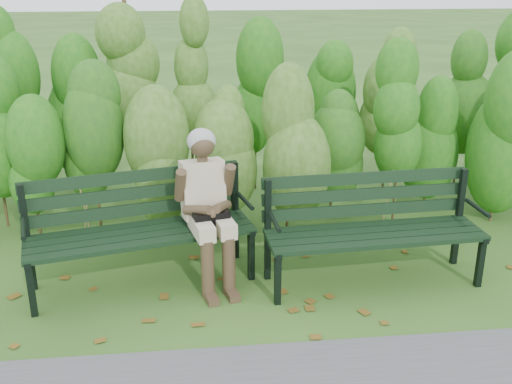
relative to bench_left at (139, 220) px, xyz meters
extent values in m
plane|color=#2B491A|center=(1.05, -0.22, -0.57)|extent=(80.00, 80.00, 0.00)
cylinder|color=#47381E|center=(-1.09, 1.08, -0.17)|extent=(0.03, 0.03, 0.80)
ellipsoid|color=#1D6016|center=(-1.09, 1.08, 0.47)|extent=(0.64, 0.64, 1.44)
cylinder|color=#47381E|center=(-0.47, 1.08, -0.17)|extent=(0.03, 0.03, 0.80)
ellipsoid|color=#1D6016|center=(-0.47, 1.08, 0.47)|extent=(0.64, 0.64, 1.44)
cylinder|color=#47381E|center=(0.14, 1.08, -0.17)|extent=(0.03, 0.03, 0.80)
ellipsoid|color=#1D6016|center=(0.14, 1.08, 0.47)|extent=(0.64, 0.64, 1.44)
cylinder|color=#47381E|center=(0.75, 1.08, -0.17)|extent=(0.03, 0.03, 0.80)
ellipsoid|color=#1D6016|center=(0.75, 1.08, 0.47)|extent=(0.64, 0.64, 1.44)
cylinder|color=#47381E|center=(1.36, 1.08, -0.17)|extent=(0.03, 0.03, 0.80)
ellipsoid|color=#1D6016|center=(1.36, 1.08, 0.47)|extent=(0.64, 0.64, 1.44)
cylinder|color=#47381E|center=(1.97, 1.08, -0.17)|extent=(0.03, 0.03, 0.80)
ellipsoid|color=#1D6016|center=(1.97, 1.08, 0.47)|extent=(0.64, 0.64, 1.44)
cylinder|color=#47381E|center=(2.58, 1.08, -0.17)|extent=(0.03, 0.03, 0.80)
ellipsoid|color=#1D6016|center=(2.58, 1.08, 0.47)|extent=(0.64, 0.64, 1.44)
cylinder|color=#47381E|center=(3.20, 1.08, -0.17)|extent=(0.03, 0.03, 0.80)
ellipsoid|color=#1D6016|center=(3.20, 1.08, 0.47)|extent=(0.64, 0.64, 1.44)
cylinder|color=#47381E|center=(3.81, 1.08, -0.17)|extent=(0.03, 0.03, 0.80)
ellipsoid|color=#1D6016|center=(3.81, 1.08, 0.47)|extent=(0.64, 0.64, 1.44)
cylinder|color=#47381E|center=(-1.63, 2.08, -0.02)|extent=(0.04, 0.04, 1.10)
ellipsoid|color=#224E1C|center=(-1.63, 2.08, 0.86)|extent=(0.70, 0.70, 1.98)
cylinder|color=#47381E|center=(-0.87, 2.08, -0.02)|extent=(0.04, 0.04, 1.10)
ellipsoid|color=#224E1C|center=(-0.87, 2.08, 0.86)|extent=(0.70, 0.70, 1.98)
cylinder|color=#47381E|center=(-0.10, 2.08, -0.02)|extent=(0.04, 0.04, 1.10)
ellipsoid|color=#224E1C|center=(-0.10, 2.08, 0.86)|extent=(0.70, 0.70, 1.98)
cylinder|color=#47381E|center=(0.67, 2.08, -0.02)|extent=(0.04, 0.04, 1.10)
ellipsoid|color=#224E1C|center=(0.67, 2.08, 0.86)|extent=(0.70, 0.70, 1.98)
cylinder|color=#47381E|center=(1.44, 2.08, -0.02)|extent=(0.04, 0.04, 1.10)
ellipsoid|color=#224E1C|center=(1.44, 2.08, 0.86)|extent=(0.70, 0.70, 1.98)
cylinder|color=#47381E|center=(2.21, 2.08, -0.02)|extent=(0.04, 0.04, 1.10)
ellipsoid|color=#224E1C|center=(2.21, 2.08, 0.86)|extent=(0.70, 0.70, 1.98)
cylinder|color=#47381E|center=(2.97, 2.08, -0.02)|extent=(0.04, 0.04, 1.10)
ellipsoid|color=#224E1C|center=(2.97, 2.08, 0.86)|extent=(0.70, 0.70, 1.98)
cylinder|color=#47381E|center=(3.74, 2.08, -0.02)|extent=(0.04, 0.04, 1.10)
ellipsoid|color=#224E1C|center=(3.74, 2.08, 0.86)|extent=(0.70, 0.70, 1.98)
cylinder|color=#47381E|center=(4.51, 2.08, -0.02)|extent=(0.04, 0.04, 1.10)
cube|color=brown|center=(0.58, 0.44, -0.57)|extent=(0.11, 0.09, 0.01)
cube|color=brown|center=(2.53, -0.12, -0.57)|extent=(0.11, 0.10, 0.01)
cube|color=brown|center=(-0.17, 0.49, -0.57)|extent=(0.11, 0.10, 0.01)
cube|color=brown|center=(2.78, -0.19, -0.57)|extent=(0.11, 0.11, 0.01)
cube|color=brown|center=(2.12, -0.19, -0.57)|extent=(0.11, 0.11, 0.01)
cube|color=brown|center=(3.50, 0.30, -0.57)|extent=(0.08, 0.10, 0.01)
cube|color=brown|center=(1.57, -1.36, -0.57)|extent=(0.10, 0.11, 0.01)
cube|color=brown|center=(0.81, 0.33, -0.57)|extent=(0.11, 0.10, 0.01)
cube|color=brown|center=(3.22, -0.12, -0.57)|extent=(0.11, 0.11, 0.01)
cube|color=brown|center=(1.62, 0.32, -0.57)|extent=(0.08, 0.09, 0.01)
cube|color=brown|center=(0.39, 0.53, -0.57)|extent=(0.10, 0.09, 0.01)
cube|color=brown|center=(0.59, -0.89, -0.57)|extent=(0.11, 0.11, 0.01)
cube|color=brown|center=(3.06, 0.42, -0.57)|extent=(0.08, 0.10, 0.01)
cube|color=brown|center=(0.16, -0.32, -0.57)|extent=(0.09, 0.07, 0.01)
cube|color=brown|center=(0.28, 0.77, -0.57)|extent=(0.11, 0.11, 0.01)
cube|color=brown|center=(-0.03, 0.64, -0.57)|extent=(0.11, 0.11, 0.01)
cube|color=brown|center=(2.31, -0.70, -0.57)|extent=(0.10, 0.08, 0.01)
cube|color=brown|center=(-0.53, 0.49, -0.57)|extent=(0.10, 0.08, 0.01)
cube|color=brown|center=(0.46, 0.54, -0.57)|extent=(0.11, 0.10, 0.01)
cube|color=brown|center=(3.01, -0.62, -0.57)|extent=(0.11, 0.10, 0.01)
cube|color=brown|center=(2.52, 0.28, -0.57)|extent=(0.11, 0.11, 0.01)
cube|color=brown|center=(-0.10, 0.50, -0.57)|extent=(0.11, 0.10, 0.01)
cube|color=brown|center=(3.19, -0.01, -0.57)|extent=(0.10, 0.09, 0.01)
cube|color=brown|center=(0.96, -1.12, -0.57)|extent=(0.10, 0.09, 0.01)
cube|color=black|center=(0.07, -0.31, -0.09)|extent=(1.93, 0.56, 0.04)
cube|color=black|center=(0.04, -0.18, -0.09)|extent=(1.93, 0.56, 0.04)
cube|color=black|center=(0.01, -0.05, -0.09)|extent=(1.93, 0.56, 0.04)
cube|color=black|center=(-0.02, 0.08, -0.09)|extent=(1.93, 0.56, 0.04)
cube|color=black|center=(-0.04, 0.18, 0.03)|extent=(1.91, 0.50, 0.11)
cube|color=black|center=(-0.05, 0.20, 0.18)|extent=(1.91, 0.50, 0.11)
cube|color=black|center=(-0.05, 0.21, 0.34)|extent=(1.91, 0.50, 0.11)
cube|color=black|center=(-0.83, -0.54, -0.33)|extent=(0.07, 0.07, 0.49)
cube|color=black|center=(-0.94, -0.08, -0.09)|extent=(0.07, 0.07, 0.97)
cube|color=black|center=(-0.88, -0.33, -0.11)|extent=(0.18, 0.54, 0.04)
cylinder|color=black|center=(-0.87, -0.38, 0.13)|extent=(0.13, 0.40, 0.04)
cube|color=black|center=(0.98, -0.12, -0.33)|extent=(0.07, 0.07, 0.49)
cube|color=black|center=(0.88, 0.34, -0.09)|extent=(0.07, 0.07, 0.97)
cube|color=black|center=(0.93, 0.10, -0.11)|extent=(0.18, 0.54, 0.04)
cylinder|color=black|center=(0.95, 0.04, 0.13)|extent=(0.13, 0.40, 0.04)
cube|color=black|center=(2.06, -0.51, -0.10)|extent=(1.90, 0.23, 0.04)
cube|color=black|center=(2.06, -0.38, -0.10)|extent=(1.90, 0.23, 0.04)
cube|color=black|center=(2.05, -0.24, -0.10)|extent=(1.90, 0.23, 0.04)
cube|color=black|center=(2.04, -0.11, -0.10)|extent=(1.90, 0.23, 0.04)
cube|color=black|center=(2.03, -0.02, 0.02)|extent=(1.90, 0.17, 0.11)
cube|color=black|center=(2.03, 0.00, 0.16)|extent=(1.90, 0.17, 0.11)
cube|color=black|center=(2.03, 0.02, 0.31)|extent=(1.90, 0.17, 0.11)
cube|color=black|center=(1.16, -0.57, -0.34)|extent=(0.06, 0.06, 0.47)
cube|color=black|center=(1.13, -0.12, -0.10)|extent=(0.06, 0.06, 0.95)
cube|color=black|center=(1.15, -0.36, -0.12)|extent=(0.08, 0.53, 0.04)
cylinder|color=black|center=(1.15, -0.41, 0.11)|extent=(0.06, 0.40, 0.04)
cube|color=black|center=(2.97, -0.47, -0.34)|extent=(0.06, 0.06, 0.47)
cube|color=black|center=(2.94, -0.02, -0.10)|extent=(0.06, 0.06, 0.95)
cube|color=black|center=(2.96, -0.26, -0.12)|extent=(0.08, 0.53, 0.04)
cylinder|color=black|center=(2.96, -0.31, 0.11)|extent=(0.06, 0.40, 0.04)
cube|color=beige|center=(0.55, -0.22, 0.01)|extent=(0.24, 0.46, 0.13)
cube|color=beige|center=(0.73, -0.18, 0.01)|extent=(0.24, 0.46, 0.13)
cylinder|color=#473522|center=(0.59, -0.39, -0.31)|extent=(0.14, 0.14, 0.53)
cylinder|color=#473522|center=(0.77, -0.35, -0.31)|extent=(0.14, 0.14, 0.53)
cube|color=#473522|center=(0.60, -0.47, -0.54)|extent=(0.14, 0.22, 0.06)
cube|color=#473522|center=(0.79, -0.43, -0.54)|extent=(0.14, 0.22, 0.06)
cube|color=beige|center=(0.57, 0.08, 0.24)|extent=(0.42, 0.34, 0.54)
cylinder|color=#473522|center=(0.58, 0.06, 0.52)|extent=(0.09, 0.09, 0.10)
sphere|color=#473522|center=(0.58, 0.04, 0.66)|extent=(0.22, 0.22, 0.22)
ellipsoid|color=gray|center=(0.57, 0.07, 0.68)|extent=(0.25, 0.24, 0.23)
cylinder|color=#473522|center=(0.38, -0.05, 0.33)|extent=(0.14, 0.23, 0.32)
cylinder|color=#473522|center=(0.80, 0.04, 0.33)|extent=(0.14, 0.23, 0.32)
cylinder|color=#473522|center=(0.52, -0.16, 0.14)|extent=(0.27, 0.24, 0.14)
cylinder|color=#473522|center=(0.73, -0.11, 0.14)|extent=(0.19, 0.29, 0.14)
sphere|color=#473522|center=(0.64, -0.20, 0.12)|extent=(0.11, 0.11, 0.11)
cube|color=black|center=(0.63, -0.19, 0.05)|extent=(0.33, 0.19, 0.17)
camera|label=1|loc=(0.49, -4.93, 2.06)|focal=42.00mm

